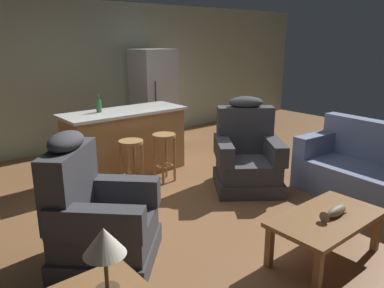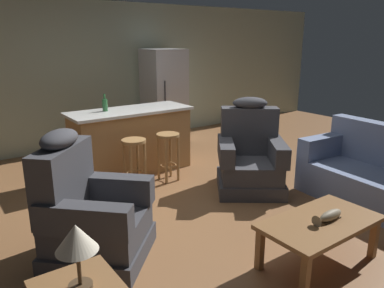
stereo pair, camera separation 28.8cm
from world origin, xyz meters
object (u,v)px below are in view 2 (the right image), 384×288
refrigerator (164,96)px  bar_stool_left (134,155)px  bottle_tall_green (105,105)px  fish_figurine (328,216)px  recliner_near_island (250,158)px  kitchen_island (131,141)px  coffee_table (320,226)px  recliner_near_lamp (90,215)px  bar_stool_right (168,148)px  table_lamp (76,241)px

refrigerator → bar_stool_left: bearing=-131.1°
bottle_tall_green → bar_stool_left: bearing=-85.1°
fish_figurine → recliner_near_island: bearing=67.4°
kitchen_island → bar_stool_left: bearing=-113.7°
refrigerator → bottle_tall_green: size_ratio=7.18×
coffee_table → recliner_near_lamp: size_ratio=0.92×
bar_stool_right → bottle_tall_green: size_ratio=2.77×
recliner_near_island → bar_stool_left: recliner_near_island is taller
coffee_table → fish_figurine: fish_figurine is taller
recliner_near_lamp → bottle_tall_green: 2.31m
recliner_near_lamp → bar_stool_right: size_ratio=1.76×
recliner_near_lamp → recliner_near_island: bearing=53.3°
refrigerator → bottle_tall_green: bearing=-146.5°
coffee_table → recliner_near_island: 1.80m
fish_figurine → kitchen_island: 3.20m
coffee_table → bar_stool_left: bearing=101.6°
kitchen_island → bottle_tall_green: bottle_tall_green is taller
fish_figurine → table_lamp: bearing=175.3°
kitchen_island → bar_stool_left: (-0.28, -0.63, -0.01)m
kitchen_island → bar_stool_right: (0.25, -0.63, -0.01)m
coffee_table → table_lamp: table_lamp is taller
coffee_table → bottle_tall_green: 3.37m
bottle_tall_green → refrigerator: bearing=33.5°
fish_figurine → recliner_near_lamp: (-1.65, 1.32, -0.04)m
recliner_near_lamp → refrigerator: (2.69, 3.07, 0.46)m
coffee_table → kitchen_island: size_ratio=0.61×
recliner_near_lamp → bar_stool_right: recliner_near_lamp is taller
coffee_table → table_lamp: 2.15m
coffee_table → bar_stool_left: (-0.52, 2.52, 0.11)m
table_lamp → bottle_tall_green: size_ratio=1.67×
bar_stool_right → refrigerator: size_ratio=0.39×
bar_stool_left → bottle_tall_green: 0.93m
bar_stool_left → refrigerator: bearing=48.9°
kitchen_island → recliner_near_lamp: bearing=-126.1°
recliner_near_island → bottle_tall_green: bearing=-103.6°
table_lamp → kitchen_island: bearing=58.5°
recliner_near_lamp → coffee_table: bearing=6.0°
bar_stool_left → bar_stool_right: bearing=0.0°
kitchen_island → refrigerator: 1.83m
recliner_near_lamp → bar_stool_left: bearing=93.2°
recliner_near_island → kitchen_island: (-0.98, 1.51, 0.06)m
fish_figurine → kitchen_island: (-0.28, 3.19, 0.02)m
bar_stool_left → bar_stool_right: size_ratio=1.00×
kitchen_island → bar_stool_left: size_ratio=2.65×
recliner_near_island → bar_stool_right: recliner_near_island is taller
recliner_near_lamp → kitchen_island: size_ratio=0.67×
recliner_near_island → recliner_near_lamp: bearing=-44.2°
recliner_near_lamp → bar_stool_right: bearing=82.0°
table_lamp → bottle_tall_green: bearing=64.2°
recliner_near_island → refrigerator: bearing=-150.2°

